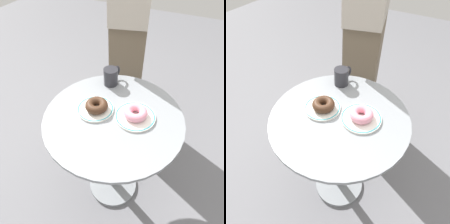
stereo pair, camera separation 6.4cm
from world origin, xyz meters
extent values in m
cube|color=slate|center=(0.00, 0.00, -0.01)|extent=(7.00, 7.00, 0.02)
cylinder|color=gray|center=(0.00, 0.00, 0.70)|extent=(0.66, 0.66, 0.02)
cylinder|color=gray|center=(0.00, 0.00, 0.36)|extent=(0.06, 0.06, 0.66)
cylinder|color=gray|center=(0.00, 0.00, 0.01)|extent=(0.33, 0.33, 0.03)
cylinder|color=white|center=(-0.10, 0.00, 0.71)|extent=(0.18, 0.18, 0.01)
torus|color=teal|center=(-0.10, 0.00, 0.72)|extent=(0.17, 0.17, 0.01)
cylinder|color=white|center=(0.10, 0.03, 0.71)|extent=(0.19, 0.19, 0.01)
torus|color=teal|center=(0.10, 0.03, 0.72)|extent=(0.18, 0.18, 0.01)
torus|color=#422819|center=(-0.09, 0.00, 0.74)|extent=(0.15, 0.15, 0.04)
torus|color=pink|center=(0.10, 0.03, 0.74)|extent=(0.16, 0.16, 0.04)
cylinder|color=#28282D|center=(-0.11, 0.22, 0.75)|extent=(0.08, 0.08, 0.09)
torus|color=#28282D|center=(-0.10, 0.26, 0.76)|extent=(0.03, 0.07, 0.07)
cube|color=brown|center=(-0.16, 0.62, 0.46)|extent=(0.30, 0.39, 0.93)
camera|label=1|loc=(0.27, -0.60, 1.40)|focal=32.52mm
camera|label=2|loc=(0.32, -0.57, 1.40)|focal=32.52mm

